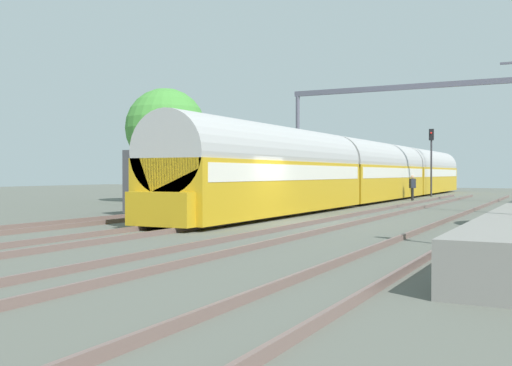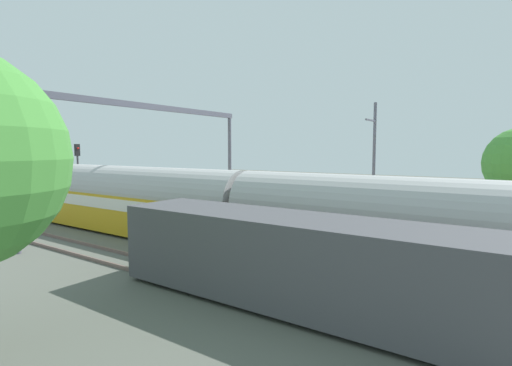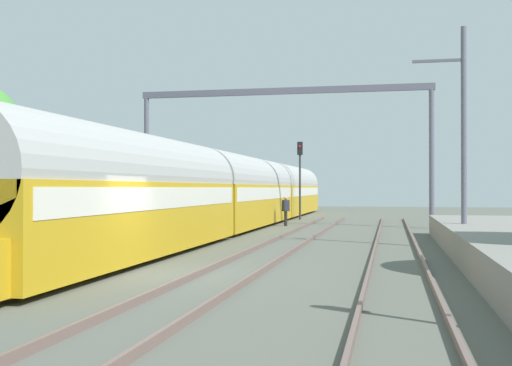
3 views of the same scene
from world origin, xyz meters
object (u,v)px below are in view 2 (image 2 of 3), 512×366
person_crossing (147,209)px  catenary_gantry (150,135)px  freight_car (298,261)px  passenger_train (134,200)px  railway_signal_far (78,170)px

person_crossing → catenary_gantry: (-0.08, -0.63, 4.89)m
freight_car → catenary_gantry: bearing=66.2°
passenger_train → catenary_gantry: 4.52m
freight_car → catenary_gantry: catenary_gantry is taller
passenger_train → freight_car: size_ratio=3.78×
person_crossing → railway_signal_far: (-0.22, 7.52, 2.39)m
passenger_train → person_crossing: passenger_train is taller
person_crossing → catenary_gantry: bearing=31.2°
passenger_train → catenary_gantry: bearing=21.4°
freight_car → railway_signal_far: 23.05m
freight_car → railway_signal_far: bearing=74.8°
freight_car → catenary_gantry: size_ratio=0.78×
freight_car → railway_signal_far: railway_signal_far is taller
passenger_train → person_crossing: (2.14, 1.44, -0.94)m
passenger_train → freight_car: (-4.11, -13.20, -0.50)m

